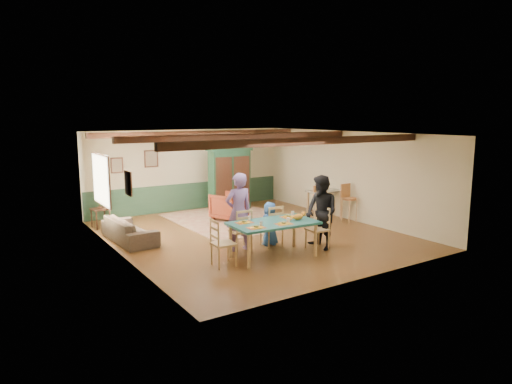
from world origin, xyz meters
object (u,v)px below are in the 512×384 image
person_woman (321,212)px  armoire (229,179)px  person_man (239,212)px  person_child (270,224)px  dining_chair_far_left (240,230)px  bar_stool_left (322,204)px  end_table (101,218)px  bar_stool_right (349,203)px  dining_chair_end_left (224,243)px  table_lamp (100,199)px  dining_chair_end_right (317,228)px  dining_table (273,240)px  dining_chair_far_right (272,226)px  cat (298,216)px  armchair (229,206)px  sofa (129,230)px  counter_table (325,205)px

person_woman → armoire: 5.25m
person_man → person_child: (0.86, -0.05, -0.39)m
dining_chair_far_left → bar_stool_left: bar_stool_left is taller
end_table → bar_stool_left: (5.81, -2.80, 0.26)m
person_woman → bar_stool_right: bearing=126.5°
end_table → dining_chair_end_left: bearing=-74.6°
dining_chair_far_left → person_woman: size_ratio=0.58×
person_man → dining_chair_far_left: bearing=90.0°
end_table → table_lamp: (0.00, 0.00, 0.54)m
end_table → table_lamp: 0.54m
dining_chair_end_right → bar_stool_left: size_ratio=0.94×
dining_table → dining_chair_far_right: dining_chair_far_right is taller
dining_chair_end_right → person_man: size_ratio=0.55×
cat → bar_stool_left: (2.66, 2.24, -0.36)m
dining_table → bar_stool_left: (3.25, 2.10, 0.14)m
person_woman → cat: size_ratio=4.58×
dining_chair_end_right → end_table: dining_chair_end_right is taller
dining_chair_end_left → armchair: dining_chair_end_left is taller
dining_chair_far_left → end_table: bearing=-58.7°
end_table → dining_chair_end_right: bearing=-52.6°
dining_chair_end_right → armoire: size_ratio=0.49×
dining_chair_end_right → table_lamp: (-3.80, 4.97, 0.31)m
armoire → sofa: bearing=-148.8°
dining_table → sofa: 3.84m
dining_chair_far_right → armchair: 3.13m
table_lamp → bar_stool_right: size_ratio=0.45×
dining_chair_end_right → end_table: size_ratio=1.81×
dining_chair_end_right → sofa: (-3.55, 3.14, -0.21)m
person_child → armoire: (1.32, 4.32, 0.51)m
dining_chair_far_left → bar_stool_left: size_ratio=0.94×
bar_stool_right → cat: bearing=-153.4°
dining_chair_end_left → dining_chair_end_right: same height
person_woman → counter_table: (2.23, 2.41, -0.44)m
dining_chair_end_left → end_table: size_ratio=1.81×
dining_table → dining_chair_far_left: size_ratio=1.89×
dining_chair_far_left → dining_chair_far_right: size_ratio=1.00×
person_woman → sofa: person_woman is taller
armoire → bar_stool_right: 4.16m
dining_chair_far_right → person_man: (-0.85, 0.14, 0.42)m
armoire → bar_stool_right: bearing=-55.1°
sofa → counter_table: bearing=-100.5°
dining_chair_far_left → bar_stool_left: (3.63, 1.30, 0.03)m
person_child → bar_stool_left: (2.77, 1.27, 0.00)m
dining_table → armchair: 3.96m
end_table → counter_table: size_ratio=0.53×
dining_chair_end_left → person_woman: size_ratio=0.58×
armchair → bar_stool_left: size_ratio=0.84×
dining_table → armchair: (1.01, 3.83, 0.01)m
dining_chair_far_right → sofa: bearing=-36.5°
dining_chair_far_left → person_child: (0.86, 0.04, 0.03)m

